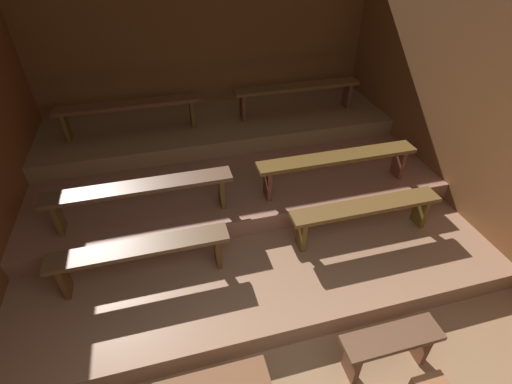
{
  "coord_description": "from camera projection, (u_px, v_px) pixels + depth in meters",
  "views": [
    {
      "loc": [
        -0.8,
        -0.56,
        3.28
      ],
      "look_at": [
        0.14,
        2.92,
        0.56
      ],
      "focal_mm": 26.36,
      "sensor_mm": 36.0,
      "label": 1
    }
  ],
  "objects": [
    {
      "name": "wall_right",
      "position": [
        468.0,
        113.0,
        4.34
      ],
      "size": [
        0.06,
        6.14,
        2.77
      ],
      "primitive_type": "cube",
      "color": "brown",
      "rests_on": "ground"
    },
    {
      "name": "bench_lower_right",
      "position": [
        365.0,
        211.0,
        4.17
      ],
      "size": [
        1.74,
        0.25,
        0.44
      ],
      "color": "brown",
      "rests_on": "platform_lower"
    },
    {
      "name": "bench_upper_left",
      "position": [
        129.0,
        108.0,
        5.19
      ],
      "size": [
        1.95,
        0.25,
        0.44
      ],
      "color": "brown",
      "rests_on": "platform_upper"
    },
    {
      "name": "bench_middle_left",
      "position": [
        141.0,
        191.0,
        4.06
      ],
      "size": [
        2.0,
        0.25,
        0.44
      ],
      "color": "brown",
      "rests_on": "platform_middle"
    },
    {
      "name": "bench_upper_right",
      "position": [
        297.0,
        90.0,
        5.7
      ],
      "size": [
        1.95,
        0.25,
        0.44
      ],
      "color": "brown",
      "rests_on": "platform_upper"
    },
    {
      "name": "bench_floor_right",
      "position": [
        390.0,
        344.0,
        3.19
      ],
      "size": [
        0.87,
        0.25,
        0.44
      ],
      "color": "brown",
      "rests_on": "ground"
    },
    {
      "name": "bench_middle_right",
      "position": [
        337.0,
        161.0,
        4.54
      ],
      "size": [
        2.0,
        0.25,
        0.44
      ],
      "color": "brown",
      "rests_on": "platform_middle"
    },
    {
      "name": "platform_lower",
      "position": [
        239.0,
        203.0,
        5.03
      ],
      "size": [
        5.16,
        4.1,
        0.24
      ],
      "primitive_type": "cube",
      "color": "#9F7356",
      "rests_on": "ground"
    },
    {
      "name": "platform_middle",
      "position": [
        228.0,
        163.0,
        5.39
      ],
      "size": [
        5.16,
        2.8,
        0.24
      ],
      "primitive_type": "cube",
      "color": "#9F6954",
      "rests_on": "platform_lower"
    },
    {
      "name": "ground",
      "position": [
        250.0,
        244.0,
        4.65
      ],
      "size": [
        5.96,
        6.14,
        0.08
      ],
      "primitive_type": "cube",
      "color": "#997250"
    },
    {
      "name": "platform_upper",
      "position": [
        218.0,
        127.0,
        5.78
      ],
      "size": [
        5.16,
        1.41,
        0.24
      ],
      "primitive_type": "cube",
      "color": "#90714E",
      "rests_on": "platform_middle"
    },
    {
      "name": "bench_lower_left",
      "position": [
        141.0,
        252.0,
        3.67
      ],
      "size": [
        1.74,
        0.25,
        0.44
      ],
      "color": "brown",
      "rests_on": "platform_lower"
    },
    {
      "name": "wall_back",
      "position": [
        206.0,
        60.0,
        5.87
      ],
      "size": [
        5.96,
        0.06,
        2.77
      ],
      "primitive_type": "cube",
      "color": "brown",
      "rests_on": "ground"
    }
  ]
}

